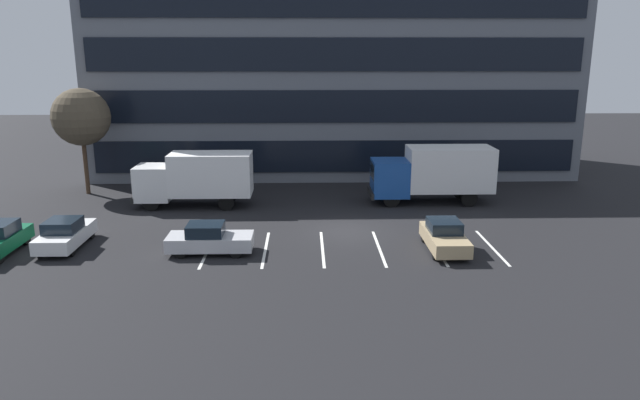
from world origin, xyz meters
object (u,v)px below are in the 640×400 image
box_truck_blue (434,172)px  bare_tree (81,117)px  box_truck_white (196,177)px  sedan_white (65,234)px  sedan_silver (209,239)px  sedan_tan (444,236)px

box_truck_blue → bare_tree: 23.36m
box_truck_white → bare_tree: (-8.05, 3.59, 3.29)m
sedan_white → sedan_silver: sedan_white is taller
box_truck_white → box_truck_blue: 14.91m
sedan_silver → sedan_tan: 11.38m
sedan_white → bare_tree: bare_tree is taller
box_truck_white → bare_tree: 9.41m
box_truck_blue → sedan_white: box_truck_blue is taller
bare_tree → sedan_tan: bearing=-29.6°
box_truck_blue → sedan_white: size_ratio=1.89×
sedan_white → sedan_tan: sedan_white is taller
sedan_white → sedan_silver: size_ratio=1.01×
sedan_tan → box_truck_blue: bearing=81.3°
box_truck_blue → bare_tree: bearing=172.5°
sedan_white → bare_tree: 12.56m
box_truck_white → bare_tree: bare_tree is taller
sedan_white → sedan_tan: 18.63m
sedan_white → sedan_tan: bearing=-2.6°
sedan_tan → sedan_white: bearing=177.4°
box_truck_white → sedan_white: size_ratio=1.77×
box_truck_blue → sedan_tan: box_truck_blue is taller
sedan_tan → bare_tree: bare_tree is taller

